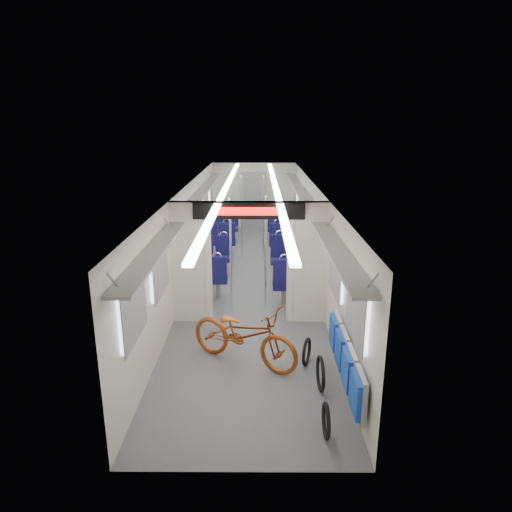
# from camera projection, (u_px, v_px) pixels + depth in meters

# --- Properties ---
(carriage) EXTENTS (12.00, 12.02, 2.31)m
(carriage) POSITION_uv_depth(u_px,v_px,m) (251.00, 224.00, 10.05)
(carriage) COLOR #515456
(carriage) RESTS_ON ground
(bicycle) EXTENTS (1.96, 1.52, 0.99)m
(bicycle) POSITION_uv_depth(u_px,v_px,m) (244.00, 334.00, 7.10)
(bicycle) COLOR #9E4717
(bicycle) RESTS_ON ground
(flip_bench) EXTENTS (0.12, 2.14, 0.56)m
(flip_bench) POSITION_uv_depth(u_px,v_px,m) (345.00, 359.00, 6.18)
(flip_bench) COLOR gray
(flip_bench) RESTS_ON carriage
(bike_hoop_a) EXTENTS (0.05, 0.45, 0.45)m
(bike_hoop_a) POSITION_uv_depth(u_px,v_px,m) (326.00, 423.00, 5.49)
(bike_hoop_a) COLOR black
(bike_hoop_a) RESTS_ON ground
(bike_hoop_b) EXTENTS (0.07, 0.52, 0.52)m
(bike_hoop_b) POSITION_uv_depth(u_px,v_px,m) (320.00, 375.00, 6.44)
(bike_hoop_b) COLOR black
(bike_hoop_b) RESTS_ON ground
(bike_hoop_c) EXTENTS (0.20, 0.44, 0.45)m
(bike_hoop_c) POSITION_uv_depth(u_px,v_px,m) (307.00, 353.00, 7.13)
(bike_hoop_c) COLOR black
(bike_hoop_c) RESTS_ON ground
(seat_bay_near_left) EXTENTS (0.88, 1.94, 1.06)m
(seat_bay_near_left) POSITION_uv_depth(u_px,v_px,m) (211.00, 263.00, 10.56)
(seat_bay_near_left) COLOR #0F0E3E
(seat_bay_near_left) RESTS_ON ground
(seat_bay_near_right) EXTENTS (0.93, 2.17, 1.13)m
(seat_bay_near_right) POSITION_uv_depth(u_px,v_px,m) (292.00, 266.00, 10.28)
(seat_bay_near_right) COLOR #0F0E3E
(seat_bay_near_right) RESTS_ON ground
(seat_bay_far_left) EXTENTS (0.92, 2.13, 1.12)m
(seat_bay_far_left) POSITION_uv_depth(u_px,v_px,m) (222.00, 230.00, 13.64)
(seat_bay_far_left) COLOR #0F0E3E
(seat_bay_far_left) RESTS_ON ground
(seat_bay_far_right) EXTENTS (0.93, 2.18, 1.13)m
(seat_bay_far_right) POSITION_uv_depth(u_px,v_px,m) (284.00, 231.00, 13.55)
(seat_bay_far_right) COLOR #0F0E3E
(seat_bay_far_right) RESTS_ON ground
(stanchion_near_left) EXTENTS (0.04, 0.04, 2.30)m
(stanchion_near_left) POSITION_uv_depth(u_px,v_px,m) (231.00, 256.00, 8.90)
(stanchion_near_left) COLOR silver
(stanchion_near_left) RESTS_ON ground
(stanchion_near_right) EXTENTS (0.04, 0.04, 2.30)m
(stanchion_near_right) POSITION_uv_depth(u_px,v_px,m) (265.00, 252.00, 9.16)
(stanchion_near_right) COLOR silver
(stanchion_near_right) RESTS_ON ground
(stanchion_far_left) EXTENTS (0.04, 0.04, 2.30)m
(stanchion_far_left) POSITION_uv_depth(u_px,v_px,m) (242.00, 218.00, 12.38)
(stanchion_far_left) COLOR silver
(stanchion_far_left) RESTS_ON ground
(stanchion_far_right) EXTENTS (0.05, 0.05, 2.30)m
(stanchion_far_right) POSITION_uv_depth(u_px,v_px,m) (263.00, 218.00, 12.38)
(stanchion_far_right) COLOR silver
(stanchion_far_right) RESTS_ON ground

